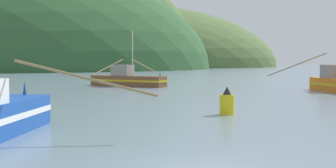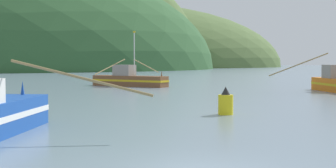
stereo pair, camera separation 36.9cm
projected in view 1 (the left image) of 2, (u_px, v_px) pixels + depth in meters
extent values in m
ellipsoid|color=#2D562D|center=(9.00, 67.00, 250.12)|extent=(128.80, 103.04, 71.60)
ellipsoid|color=#516B38|center=(122.00, 67.00, 248.56)|extent=(160.54, 128.43, 63.93)
ellipsoid|color=#516B38|center=(94.00, 68.00, 208.89)|extent=(90.03, 72.02, 88.33)
cube|color=brown|center=(128.00, 81.00, 60.26)|extent=(9.66, 7.65, 1.33)
cube|color=gold|center=(128.00, 80.00, 60.26)|extent=(9.76, 7.72, 0.24)
cone|color=brown|center=(160.00, 74.00, 57.71)|extent=(0.28, 0.28, 0.70)
cube|color=gray|center=(123.00, 70.00, 60.61)|extent=(3.06, 2.86, 1.38)
cylinder|color=silver|center=(133.00, 54.00, 59.70)|extent=(0.12, 0.12, 5.37)
cube|color=gold|center=(133.00, 32.00, 59.56)|extent=(0.31, 0.23, 0.20)
cylinder|color=#997F4C|center=(145.00, 66.00, 63.43)|extent=(3.43, 4.75, 1.89)
cylinder|color=#997F4C|center=(109.00, 67.00, 56.92)|extent=(3.43, 4.75, 1.89)
cube|color=orange|center=(334.00, 85.00, 49.95)|extent=(2.13, 8.60, 1.39)
cube|color=gold|center=(334.00, 84.00, 49.95)|extent=(2.16, 8.68, 0.25)
cube|color=gray|center=(332.00, 71.00, 50.59)|extent=(1.69, 2.31, 1.43)
cylinder|color=#997F4C|center=(297.00, 64.00, 49.42)|extent=(6.29, 0.32, 2.44)
cone|color=#19479E|center=(25.00, 88.00, 24.73)|extent=(0.23, 0.23, 0.70)
cylinder|color=#997F4C|center=(86.00, 78.00, 20.08)|extent=(6.05, 0.95, 1.59)
cylinder|color=yellow|center=(227.00, 105.00, 28.93)|extent=(0.90, 0.90, 1.20)
cone|color=black|center=(227.00, 91.00, 28.88)|extent=(0.54, 0.54, 0.50)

